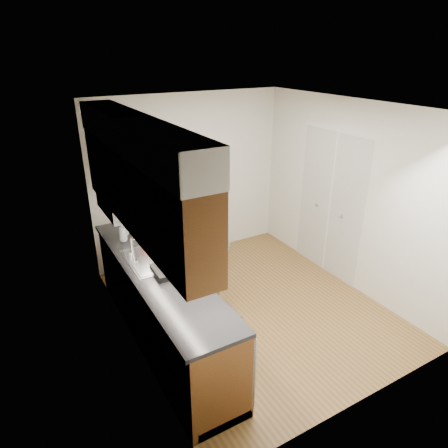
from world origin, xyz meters
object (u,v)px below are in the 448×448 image
Objects in this scene: soap_bottle_c at (124,231)px; soda_can at (143,240)px; soap_bottle_a at (123,232)px; person at (205,231)px; soap_bottle_b at (141,227)px; steel_can at (150,234)px; dish_rack at (173,269)px.

soap_bottle_c is 1.26× the size of soda_can.
soap_bottle_a is at bearing 126.70° from soda_can.
soda_can is (-0.67, 0.26, -0.08)m from person.
soap_bottle_b is at bearing 20.00° from soap_bottle_a.
dish_rack is at bearing -94.46° from steel_can.
person reaches higher than soap_bottle_a.
soap_bottle_b reaches higher than steel_can.
soap_bottle_b reaches higher than soda_can.
soda_can is 0.32× the size of dish_rack.
soap_bottle_c is (0.04, 0.12, -0.04)m from soap_bottle_a.
soap_bottle_a reaches higher than steel_can.
steel_can is at bearing 27.12° from person.
soap_bottle_c is 0.37m from soda_can.
soap_bottle_c is at bearing 109.94° from soda_can.
dish_rack is at bearing 99.79° from person.
dish_rack is (0.06, -0.73, -0.03)m from soda_can.
steel_can is (0.13, 0.12, -0.00)m from soda_can.
steel_can is at bearing -41.41° from soap_bottle_c.
soda_can is 1.04× the size of steel_can.
person is 13.52× the size of soap_bottle_c.
person reaches higher than soda_can.
person is 8.68× the size of soap_bottle_a.
soap_bottle_a reaches higher than soda_can.
person is 17.05× the size of soda_can.
soap_bottle_c reaches higher than soda_can.
soda_can is at bearing -104.10° from soap_bottle_b.
dish_rack is at bearing -85.30° from soda_can.
soap_bottle_c is at bearing 138.59° from steel_can.
soap_bottle_a reaches higher than soap_bottle_c.
person is at bearing -35.44° from steel_can.
person is 12.47× the size of soap_bottle_b.
steel_can is 0.31× the size of dish_rack.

